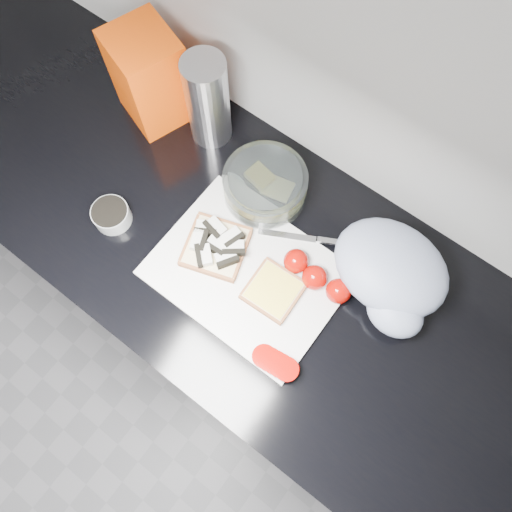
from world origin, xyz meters
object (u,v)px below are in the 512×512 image
Objects in this scene: cutting_board at (248,273)px; glass_bowl at (265,186)px; steel_canister at (208,101)px; bread_bag at (150,77)px.

glass_bowl is (-0.09, 0.18, 0.03)m from cutting_board.
cutting_board is 1.70× the size of steel_canister.
cutting_board is 0.40m from steel_canister.
glass_bowl is 0.36m from bread_bag.
bread_bag is at bearing 154.38° from cutting_board.
steel_canister reaches higher than glass_bowl.
steel_canister reaches higher than bread_bag.
bread_bag is 0.15m from steel_canister.
cutting_board is 0.50m from bread_bag.
steel_canister is (-0.21, 0.06, 0.08)m from glass_bowl.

